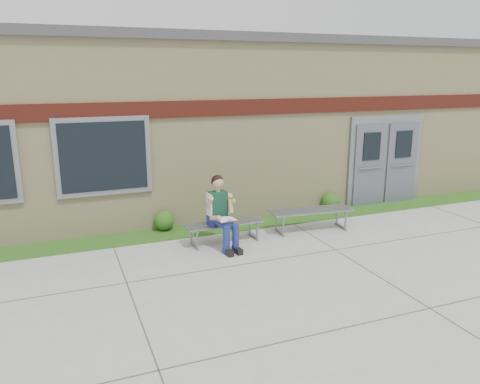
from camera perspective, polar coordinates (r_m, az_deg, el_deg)
name	(u,v)px	position (r m, az deg, el deg)	size (l,w,h in m)	color
ground	(303,267)	(8.46, 7.66, -9.08)	(80.00, 80.00, 0.00)	#9E9E99
grass_strip	(247,224)	(10.64, 0.85, -3.91)	(16.00, 0.80, 0.02)	#275516
school_building	(201,118)	(13.36, -4.73, 8.96)	(16.20, 6.22, 4.20)	beige
bench_left	(225,227)	(9.45, -1.90, -4.28)	(1.64, 0.53, 0.42)	slate
bench_right	(311,214)	(10.26, 8.69, -2.72)	(1.86, 0.68, 0.47)	slate
girl	(222,212)	(9.10, -2.27, -2.45)	(0.57, 0.92, 1.42)	navy
shrub_mid	(164,220)	(10.28, -9.24, -3.42)	(0.44, 0.44, 0.44)	#275516
shrub_east	(330,201)	(11.84, 10.93, -1.11)	(0.44, 0.44, 0.44)	#275516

